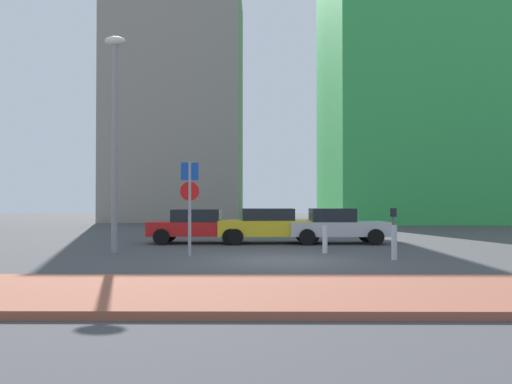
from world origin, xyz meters
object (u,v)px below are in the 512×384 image
Objects in this scene: parked_car_yellow at (270,225)px; traffic_bollard_mid at (394,242)px; street_lamp at (115,126)px; traffic_bollard_near at (325,239)px; parked_car_silver at (336,226)px; parked_car_red at (198,225)px; parking_sign_post at (190,197)px; parking_meter at (393,224)px.

traffic_bollard_mid is (3.51, -5.93, -0.24)m from parked_car_yellow.
traffic_bollard_near is (6.98, 0.04, -3.77)m from street_lamp.
street_lamp reaches higher than parked_car_silver.
traffic_bollard_mid is (8.78, -1.86, -3.72)m from street_lamp.
parked_car_yellow is 4.39m from traffic_bollard_near.
parked_car_yellow is at bearing 0.69° from parked_car_red.
parked_car_silver is 9.52m from street_lamp.
parking_sign_post is at bearing 171.20° from traffic_bollard_mid.
parked_car_red is 4.32× the size of traffic_bollard_near.
parked_car_yellow is 7.51m from street_lamp.
parked_car_red is 3.93× the size of traffic_bollard_mid.
parked_car_red reaches higher than traffic_bollard_near.
parked_car_yellow is 5.75m from parking_sign_post.
traffic_bollard_mid is at bearing -46.68° from traffic_bollard_near.
parked_car_silver is 2.67× the size of parking_meter.
parked_car_yellow is 6.90m from traffic_bollard_mid.
parked_car_red is at bearing 137.70° from traffic_bollard_mid.
traffic_bollard_mid is at bearing -59.35° from parked_car_yellow.
parked_car_silver is at bearing 76.21° from traffic_bollard_near.
parking_meter is 2.32m from traffic_bollard_near.
street_lamp is at bearing 168.03° from traffic_bollard_mid.
parked_car_silver is 0.55× the size of street_lamp.
parked_car_red is 2.96m from parked_car_yellow.
parking_sign_post is at bearing -86.29° from parked_car_red.
parking_sign_post is 3.65m from street_lamp.
parking_sign_post is at bearing -19.11° from street_lamp.
parked_car_red is 8.76m from traffic_bollard_mid.
traffic_bollard_mid is at bearing -8.80° from parking_sign_post.
parked_car_yellow is at bearing 62.04° from parking_sign_post.
parked_car_yellow is (2.96, 0.04, 0.02)m from parked_car_red.
parking_sign_post reaches higher than parked_car_red.
parked_car_silver is at bearing 26.31° from street_lamp.
traffic_bollard_near is at bearing 12.32° from parking_sign_post.
street_lamp reaches higher than traffic_bollard_mid.
parking_meter reaches higher than parked_car_silver.
parking_meter is at bearing 76.10° from traffic_bollard_mid.
parking_sign_post reaches higher than parked_car_silver.
parked_car_red is at bearing 178.85° from parked_car_silver.
parking_meter reaches higher than parked_car_yellow.
parked_car_yellow is 2.67m from parked_car_silver.
parked_car_silver is 1.34× the size of parking_sign_post.
parking_sign_post is at bearing -167.68° from traffic_bollard_near.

